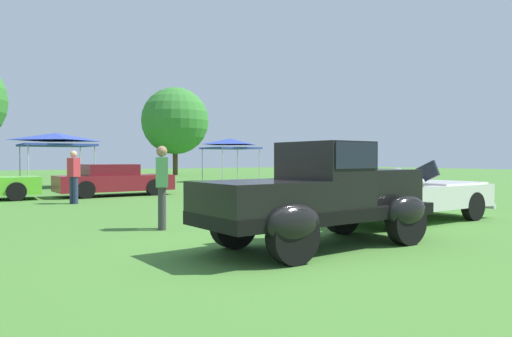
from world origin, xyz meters
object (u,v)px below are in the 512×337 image
canopy_tent_right_field (230,143)px  canopy_tent_center_field (56,139)px  spectator_near_truck (162,184)px  show_car_burgundy (114,180)px  feature_pickup_truck (321,194)px  spectator_between_cars (74,175)px  neighbor_convertible (412,196)px

canopy_tent_right_field → canopy_tent_center_field: bearing=-175.9°
spectator_near_truck → canopy_tent_center_field: bearing=86.8°
show_car_burgundy → spectator_near_truck: 9.39m
spectator_near_truck → canopy_tent_right_field: canopy_tent_right_field is taller
feature_pickup_truck → canopy_tent_center_field: size_ratio=1.32×
show_car_burgundy → spectator_between_cars: spectator_between_cars is taller
feature_pickup_truck → show_car_burgundy: feature_pickup_truck is taller
feature_pickup_truck → neighbor_convertible: 4.08m
canopy_tent_right_field → neighbor_convertible: bearing=-107.9°
show_car_burgundy → canopy_tent_right_field: (9.49, 7.31, 1.82)m
neighbor_convertible → canopy_tent_right_field: (5.96, 18.46, 1.84)m
feature_pickup_truck → canopy_tent_right_field: 22.09m
spectator_between_cars → canopy_tent_center_field: bearing=82.8°
canopy_tent_center_field → canopy_tent_right_field: (10.37, 0.75, -0.00)m
neighbor_convertible → show_car_burgundy: neighbor_convertible is taller
show_car_burgundy → canopy_tent_center_field: canopy_tent_center_field is taller
spectator_near_truck → canopy_tent_center_field: canopy_tent_center_field is taller
feature_pickup_truck → show_car_burgundy: 12.42m
neighbor_convertible → canopy_tent_center_field: size_ratio=1.37×
spectator_near_truck → canopy_tent_right_field: bearing=55.7°
spectator_between_cars → neighbor_convertible: bearing=-57.2°
neighbor_convertible → canopy_tent_right_field: canopy_tent_right_field is taller
spectator_between_cars → canopy_tent_center_field: (1.15, 9.09, 1.51)m
feature_pickup_truck → spectator_between_cars: feature_pickup_truck is taller
feature_pickup_truck → neighbor_convertible: feature_pickup_truck is taller
neighbor_convertible → spectator_near_truck: size_ratio=2.63×
feature_pickup_truck → neighbor_convertible: (3.87, 1.26, -0.28)m
neighbor_convertible → canopy_tent_right_field: size_ratio=1.52×
feature_pickup_truck → canopy_tent_right_field: size_ratio=1.47×
feature_pickup_truck → spectator_near_truck: feature_pickup_truck is taller
show_car_burgundy → canopy_tent_center_field: bearing=97.6°
show_car_burgundy → spectator_between_cars: bearing=-128.8°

